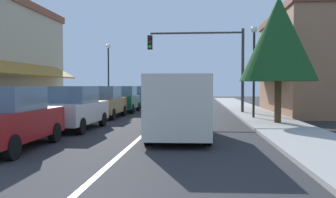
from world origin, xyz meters
TOP-DOWN VIEW (x-y plane):
  - ground_plane at (0.00, 18.00)m, footprint 80.00×80.00m
  - sidewalk_left at (-5.50, 18.00)m, footprint 2.60×56.00m
  - sidewalk_right at (5.50, 18.00)m, footprint 2.60×56.00m
  - lane_center_stripe at (0.00, 18.00)m, footprint 0.14×52.00m
  - storefront_right_block at (9.60, 20.00)m, footprint 6.92×10.20m
  - parked_car_nearest_left at (-3.26, 5.67)m, footprint 1.85×4.14m
  - parked_car_second_left at (-3.03, 10.30)m, footprint 1.88×4.15m
  - parked_car_third_left at (-3.20, 15.68)m, footprint 1.79×4.10m
  - parked_car_far_left at (-3.06, 20.16)m, footprint 1.87×4.14m
  - parked_car_distant_left at (-3.17, 25.46)m, footprint 1.85×4.13m
  - van_in_lane at (1.34, 8.47)m, footprint 2.12×5.23m
  - traffic_signal_mast_arm at (2.58, 19.34)m, footprint 6.16×0.50m
  - street_lamp_right_mid at (4.90, 15.39)m, footprint 0.36×0.36m
  - street_lamp_left_far at (-4.87, 23.21)m, footprint 0.36×0.36m
  - tree_right_near at (5.58, 12.79)m, footprint 3.46×3.46m

SIDE VIEW (x-z plane):
  - ground_plane at x=0.00m, z-range 0.00..0.00m
  - lane_center_stripe at x=0.00m, z-range 0.00..0.01m
  - sidewalk_left at x=-5.50m, z-range 0.00..0.12m
  - sidewalk_right at x=5.50m, z-range 0.00..0.12m
  - parked_car_nearest_left at x=-3.26m, z-range -0.01..1.76m
  - parked_car_second_left at x=-3.03m, z-range -0.01..1.76m
  - parked_car_third_left at x=-3.20m, z-range -0.01..1.76m
  - parked_car_far_left at x=-3.06m, z-range -0.01..1.76m
  - parked_car_distant_left at x=-3.17m, z-range -0.01..1.76m
  - van_in_lane at x=1.34m, z-range 0.09..2.21m
  - storefront_right_block at x=9.60m, z-range 0.00..6.43m
  - street_lamp_right_mid at x=4.90m, z-range 0.84..5.76m
  - street_lamp_left_far at x=-4.87m, z-range 0.85..5.85m
  - traffic_signal_mast_arm at x=2.58m, z-range 1.07..6.49m
  - tree_right_near at x=5.58m, z-range 0.99..6.79m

